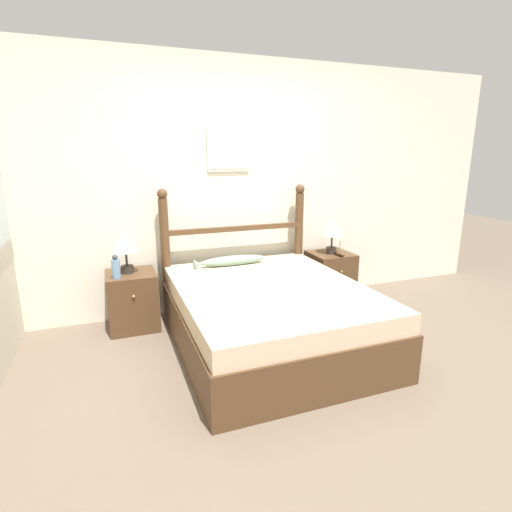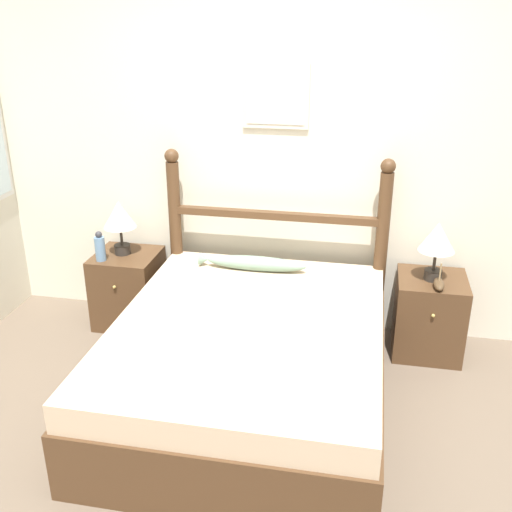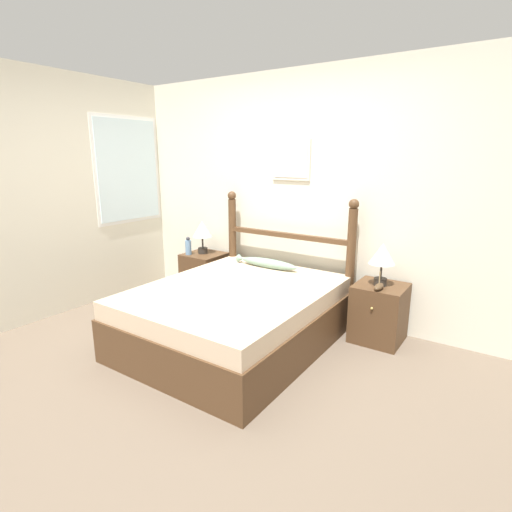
% 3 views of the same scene
% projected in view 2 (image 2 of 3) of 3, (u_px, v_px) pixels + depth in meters
% --- Properties ---
extents(ground_plane, '(16.00, 16.00, 0.00)m').
position_uv_depth(ground_plane, '(234.00, 480.00, 3.00)').
color(ground_plane, brown).
extents(wall_back, '(6.40, 0.08, 2.55)m').
position_uv_depth(wall_back, '(289.00, 152.00, 4.07)').
color(wall_back, beige).
rests_on(wall_back, ground_plane).
extents(bed, '(1.54, 1.91, 0.54)m').
position_uv_depth(bed, '(249.00, 363.00, 3.50)').
color(bed, '#4C331E').
rests_on(bed, ground_plane).
extents(headboard, '(1.55, 0.10, 1.30)m').
position_uv_depth(headboard, '(275.00, 239.00, 4.16)').
color(headboard, '#4C331E').
rests_on(headboard, ground_plane).
extents(nightstand_left, '(0.45, 0.46, 0.54)m').
position_uv_depth(nightstand_left, '(129.00, 288.00, 4.41)').
color(nightstand_left, '#4C331E').
rests_on(nightstand_left, ground_plane).
extents(nightstand_right, '(0.45, 0.46, 0.54)m').
position_uv_depth(nightstand_right, '(429.00, 315.00, 4.02)').
color(nightstand_right, '#4C331E').
rests_on(nightstand_right, ground_plane).
extents(table_lamp_left, '(0.23, 0.23, 0.39)m').
position_uv_depth(table_lamp_left, '(120.00, 217.00, 4.21)').
color(table_lamp_left, '#2D2823').
rests_on(table_lamp_left, nightstand_left).
extents(table_lamp_right, '(0.23, 0.23, 0.39)m').
position_uv_depth(table_lamp_right, '(437.00, 240.00, 3.80)').
color(table_lamp_right, '#2D2823').
rests_on(table_lamp_right, nightstand_right).
extents(bottle, '(0.07, 0.07, 0.22)m').
position_uv_depth(bottle, '(100.00, 247.00, 4.17)').
color(bottle, '#668CB2').
rests_on(bottle, nightstand_left).
extents(model_boat, '(0.07, 0.17, 0.17)m').
position_uv_depth(model_boat, '(439.00, 284.00, 3.78)').
color(model_boat, '#4C3823').
rests_on(model_boat, nightstand_right).
extents(fish_pillow, '(0.73, 0.11, 0.10)m').
position_uv_depth(fish_pillow, '(253.00, 263.00, 4.04)').
color(fish_pillow, gray).
rests_on(fish_pillow, bed).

